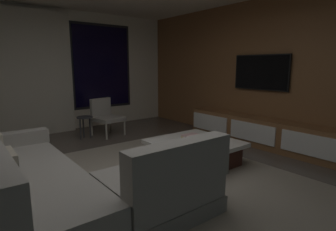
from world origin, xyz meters
TOP-DOWN VIEW (x-y plane):
  - floor at (0.00, 0.00)m, footprint 9.20×9.20m
  - back_wall_with_window at (-0.06, 3.62)m, footprint 6.60×0.30m
  - media_wall at (3.06, 0.00)m, footprint 0.12×7.80m
  - area_rug at (0.35, -0.10)m, footprint 3.20×3.80m
  - sectional_couch at (-0.84, -0.08)m, footprint 1.98×2.50m
  - coffee_table at (1.14, 0.11)m, footprint 1.16×1.16m
  - book_stack_on_coffee_table at (1.22, 0.28)m, footprint 0.25×0.22m
  - accent_chair_near_window at (0.87, 2.61)m, footprint 0.64×0.66m
  - side_stool at (0.40, 2.56)m, footprint 0.32×0.32m
  - media_console at (2.77, 0.05)m, footprint 0.46×3.10m
  - mounted_tv at (2.95, 0.25)m, footprint 0.05×1.14m

SIDE VIEW (x-z plane):
  - floor at x=0.00m, z-range 0.00..0.00m
  - area_rug at x=0.35m, z-range 0.00..0.01m
  - coffee_table at x=1.14m, z-range 0.01..0.37m
  - media_console at x=2.77m, z-range -0.01..0.51m
  - sectional_couch at x=-0.84m, z-range -0.12..0.70m
  - side_stool at x=0.40m, z-range 0.14..0.60m
  - book_stack_on_coffee_table at x=1.22m, z-range 0.36..0.42m
  - accent_chair_near_window at x=0.87m, z-range 0.04..0.82m
  - back_wall_with_window at x=-0.06m, z-range -0.01..2.69m
  - media_wall at x=3.06m, z-range 0.00..2.70m
  - mounted_tv at x=2.95m, z-range 1.02..1.68m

